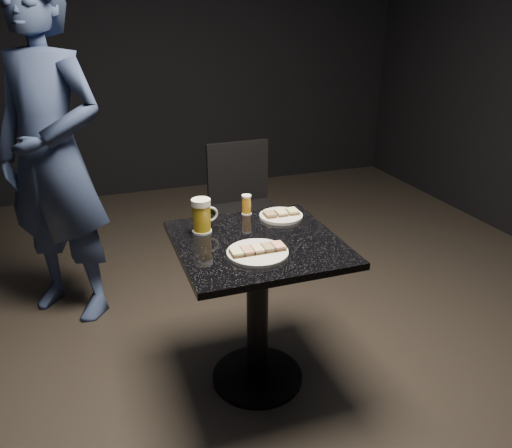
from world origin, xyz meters
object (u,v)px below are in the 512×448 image
at_px(beer_tumbler, 247,205).
at_px(table, 257,289).
at_px(patron, 52,158).
at_px(plate_large, 258,253).
at_px(beer_mug, 202,216).
at_px(chair, 244,202).
at_px(plate_small, 281,216).

bearing_deg(beer_tumbler, table, -99.75).
bearing_deg(beer_tumbler, patron, 142.63).
distance_m(plate_large, table, 0.28).
bearing_deg(beer_mug, beer_tumbler, 28.92).
bearing_deg(table, plate_large, -109.53).
height_order(beer_tumbler, chair, chair).
bearing_deg(plate_large, beer_mug, 118.23).
distance_m(plate_small, patron, 1.30).
relative_size(plate_small, beer_mug, 1.33).
relative_size(patron, chair, 2.13).
bearing_deg(patron, table, -10.50).
relative_size(table, beer_mug, 4.75).
relative_size(table, chair, 0.85).
height_order(plate_large, beer_tumbler, beer_tumbler).
bearing_deg(plate_small, beer_mug, -173.69).
distance_m(plate_large, plate_small, 0.42).
bearing_deg(beer_tumbler, plate_small, -34.25).
height_order(plate_small, beer_mug, beer_mug).
bearing_deg(beer_tumbler, plate_large, -102.68).
height_order(patron, table, patron).
relative_size(beer_mug, beer_tumbler, 1.61).
bearing_deg(beer_mug, plate_small, 6.31).
bearing_deg(patron, beer_mug, -13.13).
bearing_deg(table, plate_small, 47.21).
height_order(table, chair, chair).
bearing_deg(table, patron, 130.13).
xyz_separation_m(beer_tumbler, chair, (0.24, 0.79, -0.30)).
distance_m(patron, beer_mug, 1.03).
height_order(patron, beer_mug, patron).
height_order(patron, beer_tumbler, patron).
bearing_deg(plate_large, chair, 74.41).
bearing_deg(plate_small, chair, 83.57).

